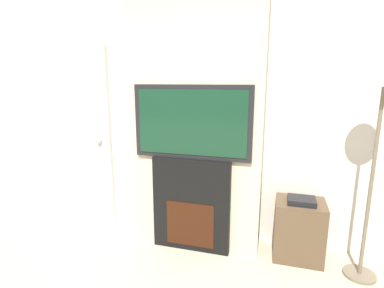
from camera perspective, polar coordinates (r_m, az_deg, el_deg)
wall_back at (r=3.08m, az=1.88°, el=6.71°), size 6.00×0.06×2.70m
chimney_breast at (r=2.90m, az=0.92°, el=6.37°), size 1.28×0.33×2.70m
fireplace at (r=2.97m, az=-0.01°, el=-11.39°), size 0.76×0.15×0.92m
television at (r=2.75m, az=-0.02°, el=4.16°), size 1.11×0.07×0.68m
floor_lamp at (r=2.71m, az=31.98°, el=2.44°), size 0.27×0.27×1.69m
media_stand at (r=3.06m, az=19.68°, el=-14.96°), size 0.44×0.37×0.60m
entry_door at (r=3.73m, az=-20.78°, el=1.49°), size 0.84×0.09×2.01m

